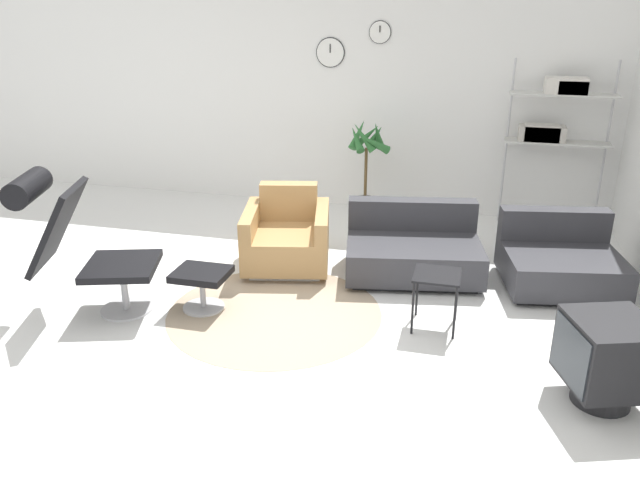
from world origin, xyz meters
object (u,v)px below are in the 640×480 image
object	(u,v)px
lounge_chair	(71,231)
armchair_red	(287,239)
shelf_unit	(555,115)
side_table	(437,281)
potted_plant	(366,174)
crt_television	(607,358)
couch_second	(559,262)
ottoman	(202,281)
couch_low	(413,250)

from	to	relation	value
lounge_chair	armchair_red	bearing A→B (deg)	117.47
shelf_unit	armchair_red	bearing A→B (deg)	-144.63
side_table	potted_plant	bearing A→B (deg)	112.80
crt_television	armchair_red	bearing A→B (deg)	38.95
armchair_red	couch_second	distance (m)	2.61
ottoman	shelf_unit	world-z (taller)	shelf_unit
lounge_chair	shelf_unit	distance (m)	5.15
side_table	crt_television	world-z (taller)	crt_television
ottoman	lounge_chair	bearing A→B (deg)	-162.33
armchair_red	crt_television	bearing A→B (deg)	135.28
side_table	couch_low	bearing A→B (deg)	106.11
side_table	shelf_unit	size ratio (longest dim) A/B	0.25
lounge_chair	armchair_red	world-z (taller)	lounge_chair
side_table	crt_television	xyz separation A→B (m)	(1.16, -0.76, -0.08)
side_table	ottoman	bearing A→B (deg)	-175.04
shelf_unit	side_table	bearing A→B (deg)	-110.26
shelf_unit	ottoman	bearing A→B (deg)	-135.64
side_table	shelf_unit	distance (m)	3.07
potted_plant	shelf_unit	xyz separation A→B (m)	(2.05, 0.29, 0.74)
lounge_chair	potted_plant	world-z (taller)	potted_plant
ottoman	side_table	world-z (taller)	side_table
crt_television	shelf_unit	distance (m)	3.65
couch_low	side_table	bearing A→B (deg)	95.74
potted_plant	couch_second	bearing A→B (deg)	-33.19
armchair_red	couch_low	distance (m)	1.25
ottoman	crt_television	distance (m)	3.19
lounge_chair	potted_plant	size ratio (longest dim) A/B	0.98
couch_low	shelf_unit	distance (m)	2.41
armchair_red	potted_plant	xyz separation A→B (m)	(0.51, 1.53, 0.31)
lounge_chair	potted_plant	bearing A→B (deg)	129.18
ottoman	couch_low	xyz separation A→B (m)	(1.67, 1.22, -0.03)
couch_low	couch_second	bearing A→B (deg)	171.44
couch_second	potted_plant	size ratio (longest dim) A/B	0.94
armchair_red	crt_television	world-z (taller)	armchair_red
lounge_chair	crt_television	world-z (taller)	lounge_chair
armchair_red	potted_plant	size ratio (longest dim) A/B	0.84
armchair_red	couch_low	world-z (taller)	armchair_red
ottoman	couch_second	bearing A→B (deg)	22.70
lounge_chair	couch_second	world-z (taller)	lounge_chair
lounge_chair	side_table	distance (m)	3.01
armchair_red	couch_low	size ratio (longest dim) A/B	0.74
ottoman	crt_television	world-z (taller)	crt_television
lounge_chair	crt_television	distance (m)	4.15
couch_second	side_table	xyz separation A→B (m)	(-1.05, -1.09, 0.18)
lounge_chair	side_table	bearing A→B (deg)	81.64
couch_second	crt_television	world-z (taller)	couch_second
crt_television	ottoman	bearing A→B (deg)	60.25
lounge_chair	shelf_unit	xyz separation A→B (m)	(3.97, 3.23, 0.58)
armchair_red	couch_second	world-z (taller)	armchair_red
lounge_chair	armchair_red	distance (m)	2.05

